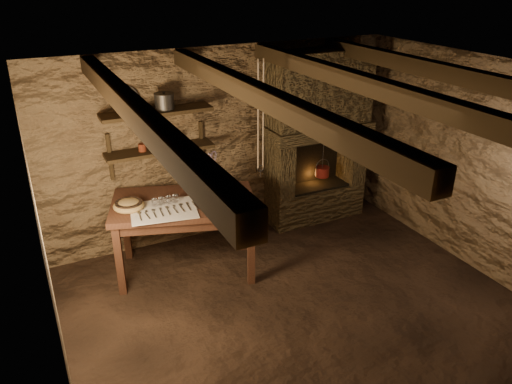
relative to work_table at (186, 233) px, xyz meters
name	(u,v)px	position (x,y,z in m)	size (l,w,h in m)	color
floor	(301,312)	(0.79, -1.26, -0.48)	(4.50, 4.50, 0.00)	black
back_wall	(223,144)	(0.79, 0.74, 0.72)	(4.50, 0.04, 2.40)	brown
front_wall	(480,340)	(0.79, -3.26, 0.72)	(4.50, 0.04, 2.40)	brown
left_wall	(48,266)	(-1.46, -1.26, 0.72)	(0.04, 4.00, 2.40)	brown
right_wall	(480,168)	(3.04, -1.26, 0.72)	(0.04, 4.00, 2.40)	brown
ceiling	(312,77)	(0.79, -1.26, 1.92)	(4.50, 4.00, 0.04)	black
beam_far_left	(133,109)	(-0.71, -1.26, 1.83)	(0.14, 3.95, 0.16)	black
beam_mid_left	(258,94)	(0.29, -1.26, 1.83)	(0.14, 3.95, 0.16)	black
beam_mid_right	(361,82)	(1.29, -1.26, 1.83)	(0.14, 3.95, 0.16)	black
beam_far_right	(446,72)	(2.29, -1.26, 1.83)	(0.14, 3.95, 0.16)	black
shelf_lower	(160,150)	(-0.06, 0.58, 0.82)	(1.25, 0.30, 0.04)	black
shelf_upper	(157,112)	(-0.06, 0.58, 1.27)	(1.25, 0.30, 0.04)	black
hearth	(318,133)	(2.04, 0.50, 0.75)	(1.43, 0.51, 2.30)	#372C1B
work_table	(186,233)	(0.00, 0.00, 0.00)	(1.75, 1.32, 0.89)	#321A11
linen_cloth	(164,210)	(-0.26, -0.14, 0.41)	(0.68, 0.55, 0.01)	beige
pewter_cutlery_row	(164,210)	(-0.26, -0.16, 0.42)	(0.57, 0.22, 0.01)	gray
drinking_glasses	(162,201)	(-0.24, -0.01, 0.46)	(0.22, 0.07, 0.09)	white
stoneware_jug	(215,173)	(0.44, 0.15, 0.60)	(0.14, 0.14, 0.45)	#93621C
wooden_bowl	(129,206)	(-0.58, 0.06, 0.45)	(0.33, 0.33, 0.12)	olive
iron_stockpot	(164,102)	(0.03, 0.58, 1.37)	(0.22, 0.22, 0.16)	#282624
tin_pan	(126,99)	(-0.36, 0.68, 1.43)	(0.28, 0.28, 0.04)	#9F9E9A
small_kettle	(173,142)	(0.09, 0.58, 0.89)	(0.16, 0.12, 0.16)	#9F9E9A
rusty_tin	(142,147)	(-0.26, 0.58, 0.89)	(0.09, 0.09, 0.09)	#571E11
red_pot	(322,171)	(2.11, 0.46, 0.22)	(0.21, 0.20, 0.54)	maroon
hanging_ropes	(261,116)	(0.84, -0.21, 1.32)	(0.08, 0.08, 1.20)	#C5AB8A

